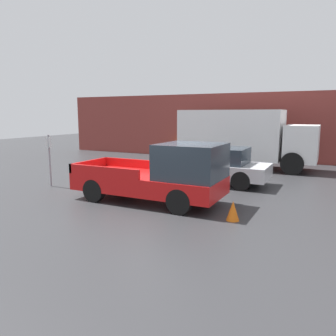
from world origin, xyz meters
TOP-DOWN VIEW (x-y plane):
  - ground_plane at (0.00, 0.00)m, footprint 60.00×60.00m
  - building_wall at (0.00, 11.65)m, footprint 28.00×0.15m
  - pickup_truck at (-0.22, 0.07)m, footprint 5.07×2.06m
  - car at (0.27, 3.87)m, footprint 4.65×2.01m
  - delivery_truck at (0.29, 8.48)m, footprint 7.18×2.45m
  - parking_sign at (-5.49, 0.29)m, footprint 0.30×0.07m
  - newspaper_box at (-4.86, 11.32)m, footprint 0.45×0.40m
  - traffic_cone at (2.37, -0.69)m, footprint 0.36×0.36m

SIDE VIEW (x-z plane):
  - ground_plane at x=0.00m, z-range 0.00..0.00m
  - traffic_cone at x=2.37m, z-range 0.00..0.56m
  - newspaper_box at x=-4.86m, z-range 0.00..1.08m
  - car at x=0.27m, z-range 0.03..1.57m
  - pickup_truck at x=-0.22m, z-range -0.07..1.95m
  - parking_sign at x=-5.49m, z-range 0.14..2.25m
  - delivery_truck at x=0.29m, z-range 0.16..3.30m
  - building_wall at x=0.00m, z-range 0.00..4.25m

